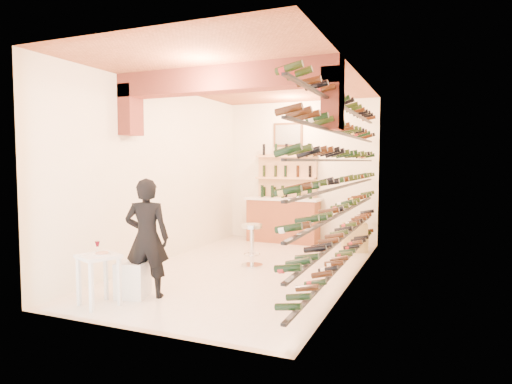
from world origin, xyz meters
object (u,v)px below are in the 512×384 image
at_px(white_stool, 133,279).
at_px(crate_lower, 354,244).
at_px(chrome_barstool, 252,242).
at_px(wine_rack, 340,180).
at_px(back_counter, 283,219).
at_px(person, 147,238).
at_px(tasting_table, 99,264).

distance_m(white_stool, crate_lower, 4.75).
height_order(white_stool, chrome_barstool, chrome_barstool).
xyz_separation_m(wine_rack, chrome_barstool, (-1.57, 0.21, -1.12)).
xyz_separation_m(white_stool, crate_lower, (2.25, 4.19, -0.09)).
bearing_deg(wine_rack, white_stool, -139.73).
bearing_deg(back_counter, person, -94.48).
bearing_deg(white_stool, crate_lower, 61.75).
height_order(tasting_table, white_stool, tasting_table).
distance_m(tasting_table, chrome_barstool, 2.86).
relative_size(tasting_table, chrome_barstool, 1.07).
xyz_separation_m(tasting_table, chrome_barstool, (0.98, 2.69, -0.11)).
height_order(back_counter, person, person).
bearing_deg(tasting_table, white_stool, 92.63).
height_order(tasting_table, person, person).
distance_m(chrome_barstool, crate_lower, 2.45).
relative_size(back_counter, white_stool, 3.53).
relative_size(back_counter, tasting_table, 2.13).
relative_size(back_counter, crate_lower, 3.44).
xyz_separation_m(person, crate_lower, (2.06, 4.11, -0.66)).
relative_size(tasting_table, person, 0.49).
xyz_separation_m(back_counter, person, (-0.36, -4.59, 0.27)).
bearing_deg(white_stool, person, 21.22).
bearing_deg(back_counter, wine_rack, -55.34).
xyz_separation_m(wine_rack, tasting_table, (-2.55, -2.47, -1.01)).
bearing_deg(back_counter, chrome_barstool, -83.90).
bearing_deg(person, tasting_table, 35.60).
height_order(person, crate_lower, person).
relative_size(white_stool, crate_lower, 0.97).
distance_m(back_counter, crate_lower, 1.81).
distance_m(wine_rack, tasting_table, 3.69).
bearing_deg(back_counter, white_stool, -96.72).
height_order(chrome_barstool, crate_lower, chrome_barstool).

